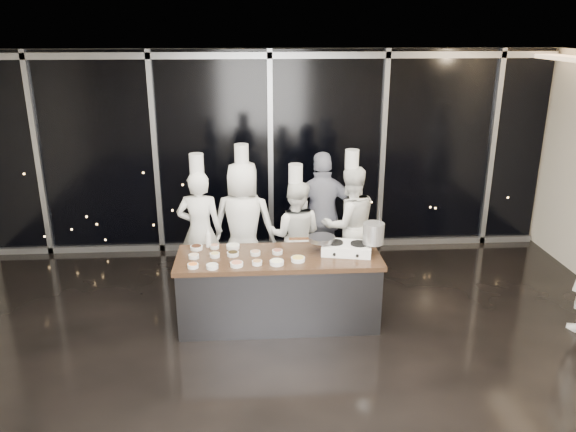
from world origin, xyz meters
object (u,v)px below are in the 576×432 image
chef_far_left (200,230)px  chef_center (295,234)px  demo_counter (279,289)px  guest (323,216)px  chef_right (349,224)px  frying_pan (321,239)px  stock_pot (373,233)px  stove (347,248)px  chef_left (243,224)px

chef_far_left → chef_center: bearing=-174.5°
demo_counter → chef_center: bearing=74.3°
chef_far_left → chef_center: 1.31m
guest → chef_right: bearing=155.1°
frying_pan → chef_center: size_ratio=0.33×
stock_pot → chef_center: 1.38m
chef_center → stock_pot: bearing=141.8°
guest → stock_pot: bearing=106.8°
guest → stove: bearing=94.3°
stock_pot → chef_far_left: 2.42m
stock_pot → chef_left: bearing=144.5°
demo_counter → stove: size_ratio=3.77×
demo_counter → guest: 1.57m
frying_pan → stock_pot: bearing=1.0°
guest → chef_left: bearing=9.3°
frying_pan → stock_pot: (0.62, -0.12, 0.10)m
chef_left → stove: bearing=150.1°
chef_center → guest: (0.42, 0.32, 0.15)m
demo_counter → frying_pan: size_ratio=4.18×
frying_pan → chef_left: bearing=146.0°
chef_far_left → stock_pot: bearing=160.7°
chef_far_left → chef_left: (0.59, 0.09, 0.04)m
guest → demo_counter: bearing=60.5°
demo_counter → chef_center: (0.28, 1.00, 0.34)m
chef_far_left → demo_counter: bearing=141.5°
demo_counter → chef_far_left: (-1.02, 1.01, 0.42)m
demo_counter → chef_center: 1.09m
chef_left → guest: 1.16m
chef_far_left → chef_right: (2.09, 0.15, -0.01)m
stock_pot → chef_center: chef_center is taller
chef_center → chef_right: chef_right is taller
frying_pan → chef_left: 1.39m
guest → chef_center: bearing=35.9°
frying_pan → chef_right: 1.21m
chef_center → guest: size_ratio=0.95×
frying_pan → chef_left: (-0.96, 1.00, -0.15)m
demo_counter → stock_pot: 1.35m
chef_far_left → chef_left: 0.60m
chef_far_left → chef_right: size_ratio=1.00×
demo_counter → chef_center: size_ratio=1.38×
stock_pot → chef_far_left: (-2.16, 1.03, -0.29)m
chef_left → guest: (1.13, 0.22, 0.02)m
demo_counter → guest: bearing=62.0°
guest → chef_right: 0.40m
demo_counter → chef_far_left: chef_far_left is taller
chef_far_left → guest: chef_far_left is taller
chef_center → guest: guest is taller
chef_right → guest: bearing=-36.7°
stock_pot → stove: bearing=171.4°
stove → guest: (-0.13, 1.29, -0.03)m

